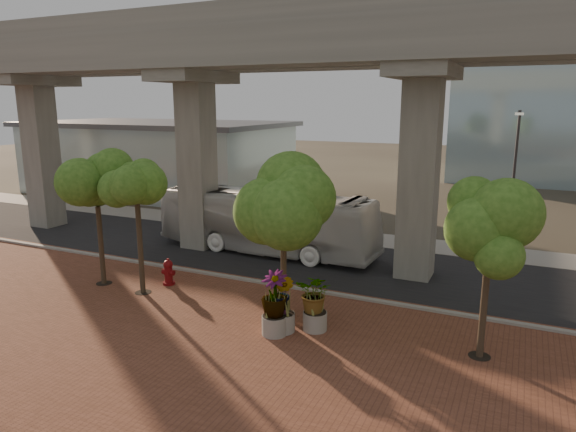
% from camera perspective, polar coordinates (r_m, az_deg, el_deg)
% --- Properties ---
extents(ground, '(160.00, 160.00, 0.00)m').
position_cam_1_polar(ground, '(24.97, -0.85, -6.16)').
color(ground, '#353027').
rests_on(ground, ground).
extents(brick_plaza, '(70.00, 13.00, 0.06)m').
position_cam_1_polar(brick_plaza, '(18.61, -11.89, -13.13)').
color(brick_plaza, brown).
rests_on(brick_plaza, ground).
extents(asphalt_road, '(90.00, 8.00, 0.04)m').
position_cam_1_polar(asphalt_road, '(26.69, 1.02, -4.87)').
color(asphalt_road, black).
rests_on(asphalt_road, ground).
extents(curb_strip, '(70.00, 0.25, 0.16)m').
position_cam_1_polar(curb_strip, '(23.26, -3.01, -7.40)').
color(curb_strip, gray).
rests_on(curb_strip, ground).
extents(far_sidewalk, '(90.00, 3.00, 0.06)m').
position_cam_1_polar(far_sidewalk, '(31.60, 5.06, -2.12)').
color(far_sidewalk, gray).
rests_on(far_sidewalk, ground).
extents(transit_viaduct, '(72.00, 5.60, 12.40)m').
position_cam_1_polar(transit_viaduct, '(25.48, 1.08, 10.92)').
color(transit_viaduct, gray).
rests_on(transit_viaduct, ground).
extents(station_pavilion, '(23.00, 13.00, 6.30)m').
position_cam_1_polar(station_pavilion, '(48.28, -14.21, 6.48)').
color(station_pavilion, '#AABEC2').
rests_on(station_pavilion, ground).
extents(transit_bus, '(12.43, 3.45, 3.43)m').
position_cam_1_polar(transit_bus, '(27.67, -2.46, -0.61)').
color(transit_bus, silver).
rests_on(transit_bus, ground).
extents(fire_hydrant, '(0.59, 0.54, 1.19)m').
position_cam_1_polar(fire_hydrant, '(23.51, -13.15, -6.08)').
color(fire_hydrant, maroon).
rests_on(fire_hydrant, ground).
extents(planter_front, '(1.92, 1.92, 2.11)m').
position_cam_1_polar(planter_front, '(18.29, 3.05, -8.85)').
color(planter_front, '#A49D94').
rests_on(planter_front, ground).
extents(planter_right, '(2.15, 2.15, 2.30)m').
position_cam_1_polar(planter_right, '(17.89, -1.55, -8.95)').
color(planter_right, '#9C968D').
rests_on(planter_right, ground).
extents(planter_left, '(1.93, 1.93, 2.12)m').
position_cam_1_polar(planter_left, '(18.17, -0.60, -8.96)').
color(planter_left, gray).
rests_on(planter_left, ground).
extents(street_tree_far_west, '(3.19, 3.19, 5.90)m').
position_cam_1_polar(street_tree_far_west, '(23.57, -20.54, 3.15)').
color(street_tree_far_west, '#463728').
rests_on(street_tree_far_west, ground).
extents(street_tree_near_west, '(2.98, 2.98, 6.13)m').
position_cam_1_polar(street_tree_near_west, '(21.82, -16.53, 3.58)').
color(street_tree_near_west, '#463728').
rests_on(street_tree_near_west, ground).
extents(street_tree_near_east, '(4.05, 4.05, 6.51)m').
position_cam_1_polar(street_tree_near_east, '(18.45, -0.50, 2.24)').
color(street_tree_near_east, '#463728').
rests_on(street_tree_near_east, ground).
extents(street_tree_far_east, '(3.31, 3.31, 5.56)m').
position_cam_1_polar(street_tree_far_east, '(16.71, 21.54, -1.90)').
color(street_tree_far_east, '#463728').
rests_on(street_tree_far_east, ground).
extents(streetlamp_west, '(0.40, 1.16, 8.01)m').
position_cam_1_polar(streetlamp_west, '(32.26, -8.84, 6.47)').
color(streetlamp_west, '#2F2E34').
rests_on(streetlamp_west, ground).
extents(streetlamp_east, '(0.38, 1.10, 7.60)m').
position_cam_1_polar(streetlamp_east, '(27.58, 23.79, 4.05)').
color(streetlamp_east, '#2D2D32').
rests_on(streetlamp_east, ground).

